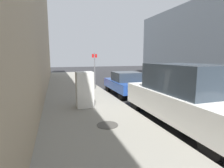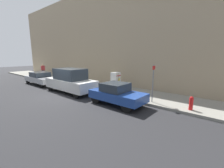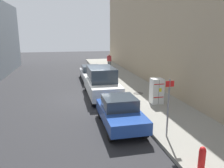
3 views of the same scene
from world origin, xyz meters
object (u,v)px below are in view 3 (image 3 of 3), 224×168
(fire_hydrant, at_px, (202,158))
(parked_hatchback_blue, at_px, (120,112))
(pedestrian_walking_far, at_px, (109,60))
(street_sign_post, at_px, (168,105))
(parked_van_white, at_px, (101,82))
(parked_sedan_silver, at_px, (91,73))
(discarded_refrigerator, at_px, (157,91))

(fire_hydrant, height_order, parked_hatchback_blue, parked_hatchback_blue)
(pedestrian_walking_far, height_order, parked_hatchback_blue, pedestrian_walking_far)
(street_sign_post, xyz_separation_m, fire_hydrant, (-0.04, 2.38, -1.00))
(fire_hydrant, bearing_deg, pedestrian_walking_far, -93.68)
(street_sign_post, bearing_deg, fire_hydrant, 90.85)
(pedestrian_walking_far, distance_m, parked_van_white, 11.86)
(fire_hydrant, bearing_deg, parked_sedan_silver, -83.88)
(discarded_refrigerator, distance_m, pedestrian_walking_far, 14.22)
(street_sign_post, height_order, fire_hydrant, street_sign_post)
(discarded_refrigerator, xyz_separation_m, parked_sedan_silver, (3.01, -8.48, -0.23))
(pedestrian_walking_far, bearing_deg, parked_van_white, -158.14)
(discarded_refrigerator, relative_size, pedestrian_walking_far, 0.88)
(fire_hydrant, height_order, pedestrian_walking_far, pedestrian_walking_far)
(fire_hydrant, bearing_deg, discarded_refrigerator, -101.67)
(street_sign_post, height_order, parked_hatchback_blue, street_sign_post)
(street_sign_post, bearing_deg, parked_sedan_silver, -82.90)
(pedestrian_walking_far, height_order, parked_sedan_silver, pedestrian_walking_far)
(discarded_refrigerator, height_order, parked_sedan_silver, discarded_refrigerator)
(street_sign_post, height_order, parked_sedan_silver, street_sign_post)
(discarded_refrigerator, height_order, parked_hatchback_blue, discarded_refrigerator)
(fire_hydrant, relative_size, parked_hatchback_blue, 0.21)
(pedestrian_walking_far, distance_m, parked_hatchback_blue, 17.03)
(street_sign_post, relative_size, parked_van_white, 0.48)
(fire_hydrant, xyz_separation_m, pedestrian_walking_far, (-1.34, -20.92, 0.64))
(fire_hydrant, relative_size, parked_van_white, 0.15)
(parked_sedan_silver, bearing_deg, parked_van_white, 90.00)
(parked_van_white, bearing_deg, parked_sedan_silver, -90.00)
(parked_van_white, bearing_deg, street_sign_post, 102.72)
(fire_hydrant, bearing_deg, parked_hatchback_blue, -68.59)
(fire_hydrant, height_order, parked_van_white, parked_van_white)
(discarded_refrigerator, relative_size, parked_sedan_silver, 0.34)
(parked_hatchback_blue, bearing_deg, discarded_refrigerator, -139.82)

